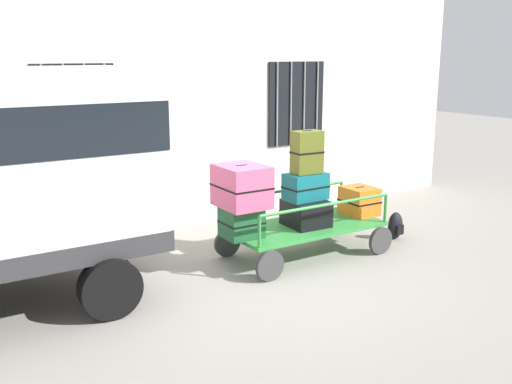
% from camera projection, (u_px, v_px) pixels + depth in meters
% --- Properties ---
extents(ground_plane, '(40.00, 40.00, 0.00)m').
position_uv_depth(ground_plane, '(273.00, 273.00, 7.85)').
color(ground_plane, gray).
extents(building_wall, '(12.00, 0.38, 5.00)m').
position_uv_depth(building_wall, '(182.00, 78.00, 9.49)').
color(building_wall, silver).
rests_on(building_wall, ground).
extents(luggage_cart, '(2.37, 1.18, 0.46)m').
position_uv_depth(luggage_cart, '(305.00, 230.00, 8.47)').
color(luggage_cart, '#2D8438').
rests_on(luggage_cart, ground).
extents(cart_railing, '(2.25, 1.04, 0.44)m').
position_uv_depth(cart_railing, '(305.00, 201.00, 8.37)').
color(cart_railing, '#2D8438').
rests_on(cart_railing, luggage_cart).
extents(suitcase_left_bottom, '(0.51, 0.46, 0.43)m').
position_uv_depth(suitcase_left_bottom, '(241.00, 222.00, 7.86)').
color(suitcase_left_bottom, '#194C28').
rests_on(suitcase_left_bottom, luggage_cart).
extents(suitcase_left_middle, '(0.59, 0.71, 0.57)m').
position_uv_depth(suitcase_left_middle, '(242.00, 186.00, 7.73)').
color(suitcase_left_middle, '#CC4C72').
rests_on(suitcase_left_middle, suitcase_left_bottom).
extents(suitcase_midleft_bottom, '(0.58, 0.61, 0.38)m').
position_uv_depth(suitcase_midleft_bottom, '(306.00, 213.00, 8.39)').
color(suitcase_midleft_bottom, black).
rests_on(suitcase_midleft_bottom, luggage_cart).
extents(suitcase_midleft_middle, '(0.62, 0.40, 0.39)m').
position_uv_depth(suitcase_midleft_middle, '(306.00, 187.00, 8.32)').
color(suitcase_midleft_middle, '#0F5960').
rests_on(suitcase_midleft_middle, suitcase_midleft_bottom).
extents(suitcase_midleft_top, '(0.44, 0.28, 0.61)m').
position_uv_depth(suitcase_midleft_top, '(307.00, 152.00, 8.19)').
color(suitcase_midleft_top, '#4C5119').
rests_on(suitcase_midleft_top, suitcase_midleft_middle).
extents(suitcase_center_bottom, '(0.46, 0.53, 0.43)m').
position_uv_depth(suitcase_center_bottom, '(359.00, 201.00, 8.97)').
color(suitcase_center_bottom, orange).
rests_on(suitcase_center_bottom, luggage_cart).
extents(backpack, '(0.27, 0.22, 0.44)m').
position_uv_depth(backpack, '(395.00, 226.00, 9.25)').
color(backpack, black).
rests_on(backpack, ground).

